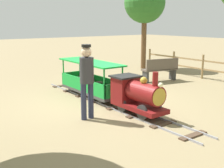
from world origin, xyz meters
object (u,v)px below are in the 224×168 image
Objects in this scene: locomotive at (137,94)px; park_bench at (160,70)px; conductor_person at (87,76)px; passenger_car at (91,82)px; oak_tree_distant at (145,3)px.

locomotive is 1.07× the size of park_bench.
locomotive is 0.89× the size of conductor_person.
oak_tree_distant is at bearing -148.02° from passenger_car.
conductor_person is at bearing -20.97° from locomotive.
oak_tree_distant reaches higher than park_bench.
locomotive is 0.38× the size of oak_tree_distant.
passenger_car is 1.73× the size of park_bench.
park_bench is at bearing -143.55° from locomotive.
passenger_car is at bearing 31.98° from oak_tree_distant.
oak_tree_distant reaches higher than passenger_car.
oak_tree_distant reaches higher than conductor_person.
conductor_person is 7.50m from oak_tree_distant.
passenger_car is 1.45× the size of conductor_person.
locomotive reaches higher than park_bench.
park_bench is at bearing -172.85° from passenger_car.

